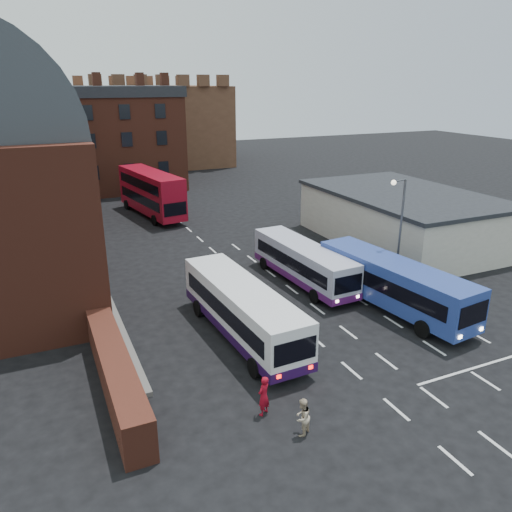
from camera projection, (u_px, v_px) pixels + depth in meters
name	position (u px, v px, depth m)	size (l,w,h in m)	color
ground	(342.00, 362.00, 23.91)	(180.00, 180.00, 0.00)	black
forecourt_wall	(116.00, 373.00, 21.36)	(1.20, 10.00, 1.80)	#602B1E
cream_building	(402.00, 217.00, 41.05)	(10.40, 16.40, 4.25)	beige
brick_terrace	(86.00, 145.00, 59.29)	(22.00, 10.00, 11.00)	brown
castle_keep	(148.00, 125.00, 80.98)	(22.00, 22.00, 12.00)	brown
bus_white_outbound	(242.00, 307.00, 25.78)	(3.05, 10.59, 2.86)	white
bus_white_inbound	(303.00, 261.00, 32.84)	(2.82, 9.72, 2.62)	silver
bus_blue	(393.00, 282.00, 28.98)	(3.69, 10.87, 2.91)	#294198
bus_red_double	(151.00, 193.00, 49.14)	(4.24, 11.25, 4.39)	maroon
street_lamp	(399.00, 223.00, 31.40)	(1.41, 0.57, 7.14)	#555659
pedestrian_red	(264.00, 396.00, 19.92)	(0.63, 0.41, 1.72)	maroon
pedestrian_beige	(302.00, 417.00, 18.79)	(0.75, 0.58, 1.54)	#C6B194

